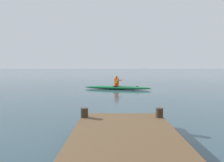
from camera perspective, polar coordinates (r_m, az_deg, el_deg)
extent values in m
plane|color=#334C56|center=(15.97, 3.05, -2.16)|extent=(160.00, 160.00, 0.00)
ellipsoid|color=#19723F|center=(15.88, 1.24, -1.72)|extent=(4.97, 1.71, 0.26)
torus|color=black|center=(15.88, 0.97, -1.32)|extent=(0.66, 0.66, 0.04)
cylinder|color=black|center=(15.63, 6.58, -1.40)|extent=(0.18, 0.18, 0.02)
cylinder|color=#E04C14|center=(15.85, 1.15, -0.27)|extent=(0.35, 0.35, 0.55)
sphere|color=#936B4C|center=(15.82, 1.15, 1.12)|extent=(0.21, 0.21, 0.21)
cylinder|color=black|center=(15.80, 1.86, 0.04)|extent=(0.46, 1.86, 0.03)
ellipsoid|color=gold|center=(16.73, 2.49, 0.27)|extent=(0.13, 0.40, 0.17)
ellipsoid|color=gold|center=(14.87, 1.14, -0.23)|extent=(0.13, 0.40, 0.17)
cylinder|color=#936B4C|center=(16.10, 1.63, 0.07)|extent=(0.19, 0.30, 0.34)
cylinder|color=#936B4C|center=(15.56, 1.22, -0.08)|extent=(0.24, 0.26, 0.34)
cylinder|color=#382B1E|center=(6.15, 12.18, -9.73)|extent=(0.20, 0.20, 0.61)
cylinder|color=#382B1E|center=(6.07, -7.20, -9.87)|extent=(0.20, 0.20, 0.61)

